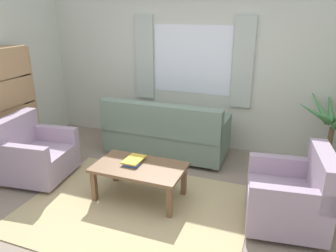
# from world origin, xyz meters

# --- Properties ---
(ground_plane) EXTENTS (6.24, 6.24, 0.00)m
(ground_plane) POSITION_xyz_m (0.00, 0.00, 0.00)
(ground_plane) COLOR gray
(wall_back) EXTENTS (5.32, 0.12, 2.60)m
(wall_back) POSITION_xyz_m (0.00, 2.26, 1.30)
(wall_back) COLOR beige
(wall_back) RESTS_ON ground_plane
(window_with_curtains) EXTENTS (1.98, 0.07, 1.40)m
(window_with_curtains) POSITION_xyz_m (0.00, 2.18, 1.45)
(window_with_curtains) COLOR white
(area_rug) EXTENTS (2.60, 1.99, 0.01)m
(area_rug) POSITION_xyz_m (0.00, 0.00, 0.01)
(area_rug) COLOR tan
(area_rug) RESTS_ON ground_plane
(couch) EXTENTS (1.90, 0.82, 0.92)m
(couch) POSITION_xyz_m (-0.21, 1.53, 0.37)
(couch) COLOR slate
(couch) RESTS_ON ground_plane
(armchair_left) EXTENTS (0.92, 0.93, 0.88)m
(armchair_left) POSITION_xyz_m (-1.63, 0.21, 0.35)
(armchair_left) COLOR #998499
(armchair_left) RESTS_ON ground_plane
(armchair_right) EXTENTS (0.92, 0.94, 0.88)m
(armchair_right) POSITION_xyz_m (1.71, 0.34, 0.35)
(armchair_right) COLOR #998499
(armchair_right) RESTS_ON ground_plane
(coffee_table) EXTENTS (1.10, 0.64, 0.44)m
(coffee_table) POSITION_xyz_m (-0.05, 0.25, 0.38)
(coffee_table) COLOR brown
(coffee_table) RESTS_ON ground_plane
(book_stack_on_table) EXTENTS (0.22, 0.33, 0.05)m
(book_stack_on_table) POSITION_xyz_m (-0.15, 0.32, 0.47)
(book_stack_on_table) COLOR #335199
(book_stack_on_table) RESTS_ON coffee_table
(potted_plant) EXTENTS (1.14, 1.26, 1.17)m
(potted_plant) POSITION_xyz_m (2.16, 1.73, 0.60)
(potted_plant) COLOR #9E6B4C
(potted_plant) RESTS_ON ground_plane
(bookshelf) EXTENTS (0.30, 0.94, 1.72)m
(bookshelf) POSITION_xyz_m (-2.35, 0.56, 0.77)
(bookshelf) COLOR #A87F56
(bookshelf) RESTS_ON ground_plane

